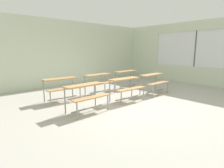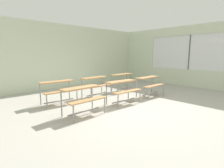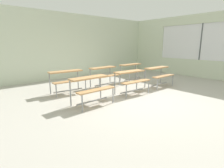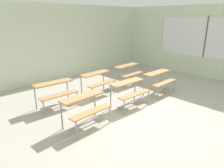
{
  "view_description": "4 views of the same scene",
  "coord_description": "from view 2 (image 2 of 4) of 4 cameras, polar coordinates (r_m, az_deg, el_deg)",
  "views": [
    {
      "loc": [
        -3.91,
        -3.45,
        1.66
      ],
      "look_at": [
        0.24,
        1.19,
        0.48
      ],
      "focal_mm": 29.1,
      "sensor_mm": 36.0,
      "label": 1
    },
    {
      "loc": [
        -3.8,
        -3.3,
        1.6
      ],
      "look_at": [
        0.58,
        1.4,
        0.51
      ],
      "focal_mm": 28.0,
      "sensor_mm": 36.0,
      "label": 2
    },
    {
      "loc": [
        -3.8,
        -3.3,
        1.6
      ],
      "look_at": [
        -0.38,
        0.74,
        0.39
      ],
      "focal_mm": 28.0,
      "sensor_mm": 36.0,
      "label": 3
    },
    {
      "loc": [
        -3.79,
        -3.03,
        2.49
      ],
      "look_at": [
        0.35,
        1.34,
        0.48
      ],
      "focal_mm": 32.16,
      "sensor_mm": 36.0,
      "label": 4
    }
  ],
  "objects": [
    {
      "name": "desk_bench_r1c0",
      "position": [
        5.9,
        -17.14,
        -0.9
      ],
      "size": [
        1.13,
        0.65,
        0.74
      ],
      "rotation": [
        0.0,
        0.0,
        -0.05
      ],
      "color": "tan",
      "rests_on": "ground"
    },
    {
      "name": "wall_right",
      "position": [
        9.35,
        27.45,
        7.64
      ],
      "size": [
        0.12,
        9.0,
        3.0
      ],
      "color": "beige",
      "rests_on": "ground"
    },
    {
      "name": "desk_bench_r1c2",
      "position": [
        7.74,
        3.86,
        1.94
      ],
      "size": [
        1.12,
        0.62,
        0.74
      ],
      "rotation": [
        0.0,
        0.0,
        0.03
      ],
      "color": "tan",
      "rests_on": "ground"
    },
    {
      "name": "ground",
      "position": [
        5.29,
        5.78,
        -8.29
      ],
      "size": [
        10.0,
        9.0,
        0.05
      ],
      "primitive_type": "cube",
      "color": "#ADA89E"
    },
    {
      "name": "desk_bench_r0c0",
      "position": [
        4.67,
        -9.44,
        -3.31
      ],
      "size": [
        1.12,
        0.63,
        0.74
      ],
      "rotation": [
        0.0,
        0.0,
        0.04
      ],
      "color": "tan",
      "rests_on": "ground"
    },
    {
      "name": "desk_bench_r1c1",
      "position": [
        6.66,
        -5.16,
        0.66
      ],
      "size": [
        1.13,
        0.64,
        0.74
      ],
      "rotation": [
        0.0,
        0.0,
        0.05
      ],
      "color": "tan",
      "rests_on": "ground"
    },
    {
      "name": "desk_bench_r0c2",
      "position": [
        6.85,
        12.31,
        0.73
      ],
      "size": [
        1.1,
        0.59,
        0.74
      ],
      "rotation": [
        0.0,
        0.0,
        0.0
      ],
      "color": "tan",
      "rests_on": "ground"
    },
    {
      "name": "desk_bench_r0c1",
      "position": [
        5.7,
        3.69,
        -0.85
      ],
      "size": [
        1.13,
        0.64,
        0.74
      ],
      "rotation": [
        0.0,
        0.0,
        -0.04
      ],
      "color": "tan",
      "rests_on": "ground"
    },
    {
      "name": "wall_back",
      "position": [
        8.68,
        -17.24,
        8.57
      ],
      "size": [
        10.0,
        0.12,
        3.0
      ],
      "primitive_type": "cube",
      "color": "beige",
      "rests_on": "ground"
    }
  ]
}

